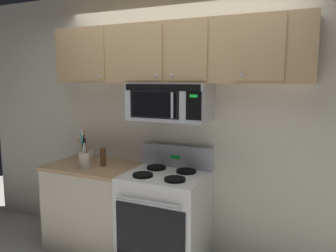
{
  "coord_description": "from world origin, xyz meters",
  "views": [
    {
      "loc": [
        1.24,
        -2.27,
        1.79
      ],
      "look_at": [
        0.0,
        0.49,
        1.35
      ],
      "focal_mm": 34.87,
      "sensor_mm": 36.0,
      "label": 1
    }
  ],
  "objects_px": {
    "stove_range": "(165,218)",
    "over_range_microwave": "(170,102)",
    "utensil_crock_cream": "(84,158)",
    "salt_shaker": "(91,154)",
    "pepper_mill": "(103,157)"
  },
  "relations": [
    {
      "from": "over_range_microwave",
      "to": "salt_shaker",
      "type": "distance_m",
      "value": 1.2
    },
    {
      "from": "over_range_microwave",
      "to": "pepper_mill",
      "type": "height_order",
      "value": "over_range_microwave"
    },
    {
      "from": "pepper_mill",
      "to": "utensil_crock_cream",
      "type": "bearing_deg",
      "value": -130.27
    },
    {
      "from": "over_range_microwave",
      "to": "utensil_crock_cream",
      "type": "height_order",
      "value": "over_range_microwave"
    },
    {
      "from": "over_range_microwave",
      "to": "utensil_crock_cream",
      "type": "bearing_deg",
      "value": -163.4
    },
    {
      "from": "salt_shaker",
      "to": "pepper_mill",
      "type": "height_order",
      "value": "pepper_mill"
    },
    {
      "from": "utensil_crock_cream",
      "to": "pepper_mill",
      "type": "bearing_deg",
      "value": 49.73
    },
    {
      "from": "over_range_microwave",
      "to": "utensil_crock_cream",
      "type": "xyz_separation_m",
      "value": [
        -0.83,
        -0.25,
        -0.57
      ]
    },
    {
      "from": "stove_range",
      "to": "over_range_microwave",
      "type": "relative_size",
      "value": 1.47
    },
    {
      "from": "over_range_microwave",
      "to": "pepper_mill",
      "type": "xyz_separation_m",
      "value": [
        -0.71,
        -0.1,
        -0.58
      ]
    },
    {
      "from": "pepper_mill",
      "to": "salt_shaker",
      "type": "bearing_deg",
      "value": 146.06
    },
    {
      "from": "stove_range",
      "to": "over_range_microwave",
      "type": "bearing_deg",
      "value": 90.14
    },
    {
      "from": "stove_range",
      "to": "utensil_crock_cream",
      "type": "relative_size",
      "value": 2.82
    },
    {
      "from": "over_range_microwave",
      "to": "salt_shaker",
      "type": "relative_size",
      "value": 6.85
    },
    {
      "from": "utensil_crock_cream",
      "to": "salt_shaker",
      "type": "xyz_separation_m",
      "value": [
        -0.19,
        0.35,
        -0.05
      ]
    }
  ]
}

